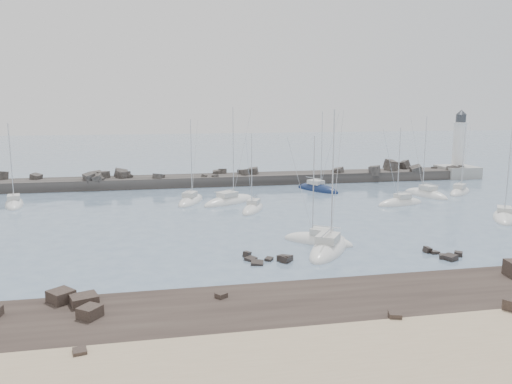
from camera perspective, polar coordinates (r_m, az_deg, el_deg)
ground at (r=58.81m, az=3.18°, el=-4.88°), size 400.00×400.00×0.00m
sand_strip at (r=31.01m, az=18.88°, el=-19.83°), size 140.00×14.00×1.00m
rock_shelf at (r=38.98m, az=11.11°, el=-13.01°), size 140.00×12.17×2.05m
rock_cluster_near at (r=49.06m, az=1.55°, el=-7.87°), size 4.79×3.67×1.25m
rock_cluster_far at (r=53.85m, az=20.61°, el=-6.78°), size 3.43×3.91×1.04m
breakwater at (r=94.44m, az=-6.92°, el=0.97°), size 115.00×7.37×5.31m
lighthouse at (r=111.98m, az=22.07°, el=3.17°), size 7.00×7.00×14.60m
sailboat_1 at (r=83.60m, az=-25.90°, el=-1.29°), size 4.38×8.74×13.31m
sailboat_3 at (r=78.20m, az=-7.46°, el=-1.07°), size 5.87×9.10×13.85m
sailboat_4 at (r=77.31m, az=-3.02°, el=-1.13°), size 10.06×8.23×15.75m
sailboat_5 at (r=55.86m, az=7.10°, el=-5.61°), size 7.86×6.88×12.77m
sailboat_6 at (r=71.81m, az=-0.36°, el=-2.00°), size 5.45×7.84×12.06m
sailboat_7 at (r=52.88m, az=8.32°, el=-6.53°), size 8.14×10.01×15.81m
sailboat_8 at (r=88.90m, az=7.05°, el=0.29°), size 6.97×9.75×14.93m
sailboat_9 at (r=78.98m, az=16.17°, el=-1.28°), size 8.28×4.04×12.68m
sailboat_10 at (r=87.68m, az=18.83°, el=-0.31°), size 5.32×9.35×14.22m
sailboat_11 at (r=74.38m, az=26.46°, el=-2.65°), size 7.17×8.69×13.65m
sailboat_12 at (r=92.00m, az=22.26°, el=-0.06°), size 7.38×6.86×12.37m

